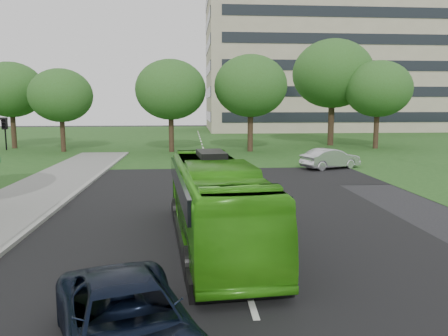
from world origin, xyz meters
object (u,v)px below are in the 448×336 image
at_px(tree_park_f, 11,90).
at_px(sedan, 330,158).
at_px(tree_park_a, 61,96).
at_px(tree_park_c, 251,86).
at_px(bus, 215,202).
at_px(suv, 127,323).
at_px(tree_park_d, 333,74).
at_px(tree_park_e, 378,89).
at_px(tree_park_b, 171,90).
at_px(office_building, 321,59).

height_order(tree_park_f, sedan, tree_park_f).
relative_size(tree_park_a, tree_park_c, 0.86).
bearing_deg(bus, suv, -111.69).
xyz_separation_m(sedan, suv, (-11.03, -22.57, -0.04)).
xyz_separation_m(tree_park_d, tree_park_e, (3.51, -3.80, -1.73)).
distance_m(tree_park_a, bus, 31.89).
distance_m(tree_park_c, sedan, 13.58).
distance_m(tree_park_e, suv, 41.70).
height_order(tree_park_c, tree_park_e, tree_park_c).
xyz_separation_m(tree_park_b, tree_park_f, (-16.32, 4.70, 0.11)).
relative_size(tree_park_c, sedan, 2.11).
relative_size(bus, suv, 2.00).
bearing_deg(tree_park_b, suv, -88.99).
xyz_separation_m(tree_park_e, bus, (-18.25, -29.61, -4.68)).
bearing_deg(tree_park_a, tree_park_d, 9.27).
bearing_deg(tree_park_b, tree_park_a, 174.91).
bearing_deg(tree_park_d, tree_park_a, -170.73).
height_order(tree_park_e, tree_park_f, tree_park_e).
relative_size(office_building, sedan, 9.22).
xyz_separation_m(bus, suv, (-1.95, -6.48, -0.68)).
bearing_deg(bus, tree_park_b, 90.27).
xyz_separation_m(office_building, tree_park_b, (-25.07, -35.68, -6.64)).
xyz_separation_m(office_building, tree_park_e, (-4.26, -34.05, -6.46)).
relative_size(office_building, tree_park_d, 3.49).
distance_m(office_building, suv, 75.21).
relative_size(tree_park_e, sedan, 2.05).
distance_m(tree_park_a, sedan, 25.85).
relative_size(tree_park_a, tree_park_b, 0.90).
bearing_deg(tree_park_d, tree_park_c, -150.17).
distance_m(tree_park_d, sedan, 19.53).
distance_m(tree_park_d, tree_park_f, 33.68).
bearing_deg(sedan, tree_park_c, -3.38).
bearing_deg(sedan, office_building, -38.40).
relative_size(office_building, tree_park_e, 4.51).
relative_size(tree_park_c, tree_park_d, 0.80).
distance_m(tree_park_a, tree_park_f, 7.11).
relative_size(tree_park_b, suv, 1.78).
distance_m(tree_park_e, sedan, 17.18).
distance_m(tree_park_b, tree_park_f, 16.99).
relative_size(tree_park_f, sedan, 2.02).
xyz_separation_m(tree_park_a, tree_park_d, (27.63, 4.51, 2.45)).
xyz_separation_m(office_building, tree_park_d, (-7.77, -30.25, -4.72)).
bearing_deg(tree_park_a, tree_park_c, -3.46).
bearing_deg(tree_park_f, tree_park_e, -4.72).
bearing_deg(tree_park_e, office_building, 82.87).
bearing_deg(sedan, tree_park_e, -56.78).
distance_m(office_building, tree_park_d, 31.59).
bearing_deg(tree_park_a, office_building, 44.48).
bearing_deg(tree_park_d, office_building, 75.59).
bearing_deg(tree_park_c, tree_park_b, 178.78).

